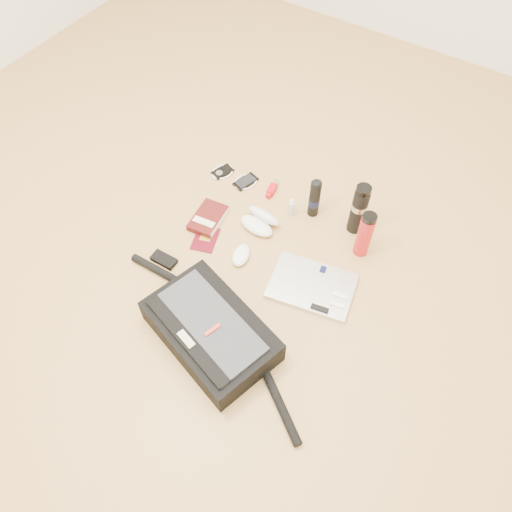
% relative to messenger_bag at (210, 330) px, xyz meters
% --- Properties ---
extents(ground, '(4.00, 4.00, 0.00)m').
position_rel_messenger_bag_xyz_m(ground, '(-0.05, 0.30, -0.06)').
color(ground, '#B08649').
rests_on(ground, ground).
extents(messenger_bag, '(1.00, 0.44, 0.14)m').
position_rel_messenger_bag_xyz_m(messenger_bag, '(0.00, 0.00, 0.00)').
color(messenger_bag, black).
rests_on(messenger_bag, ground).
extents(laptop, '(0.38, 0.30, 0.03)m').
position_rel_messenger_bag_xyz_m(laptop, '(0.22, 0.41, -0.05)').
color(laptop, silver).
rests_on(laptop, ground).
extents(book, '(0.15, 0.20, 0.03)m').
position_rel_messenger_bag_xyz_m(book, '(-0.35, 0.47, -0.05)').
color(book, '#410D0C').
rests_on(book, ground).
extents(passport, '(0.14, 0.17, 0.01)m').
position_rel_messenger_bag_xyz_m(passport, '(-0.30, 0.38, -0.06)').
color(passport, '#4A0511').
rests_on(passport, ground).
extents(mouse, '(0.10, 0.13, 0.04)m').
position_rel_messenger_bag_xyz_m(mouse, '(-0.11, 0.38, -0.05)').
color(mouse, white).
rests_on(mouse, ground).
extents(sunglasses_case, '(0.18, 0.15, 0.10)m').
position_rel_messenger_bag_xyz_m(sunglasses_case, '(-0.14, 0.57, -0.03)').
color(sunglasses_case, silver).
rests_on(sunglasses_case, ground).
extents(ipod, '(0.11, 0.12, 0.01)m').
position_rel_messenger_bag_xyz_m(ipod, '(-0.47, 0.76, -0.06)').
color(ipod, black).
rests_on(ipod, ground).
extents(phone, '(0.12, 0.13, 0.01)m').
position_rel_messenger_bag_xyz_m(phone, '(-0.34, 0.76, -0.06)').
color(phone, black).
rests_on(phone, ground).
extents(inhaler, '(0.04, 0.11, 0.03)m').
position_rel_messenger_bag_xyz_m(inhaler, '(-0.20, 0.78, -0.05)').
color(inhaler, '#B80B16').
rests_on(inhaler, ground).
extents(spray_bottle, '(0.03, 0.03, 0.10)m').
position_rel_messenger_bag_xyz_m(spray_bottle, '(-0.05, 0.71, -0.02)').
color(spray_bottle, '#9FC3D0').
rests_on(spray_bottle, ground).
extents(aerosol_can, '(0.06, 0.06, 0.21)m').
position_rel_messenger_bag_xyz_m(aerosol_can, '(0.02, 0.77, 0.04)').
color(aerosol_can, black).
rests_on(aerosol_can, ground).
extents(thermos_black, '(0.07, 0.07, 0.27)m').
position_rel_messenger_bag_xyz_m(thermos_black, '(0.23, 0.79, 0.07)').
color(thermos_black, black).
rests_on(thermos_black, ground).
extents(thermos_red, '(0.07, 0.07, 0.24)m').
position_rel_messenger_bag_xyz_m(thermos_red, '(0.31, 0.69, 0.06)').
color(thermos_red, '#AA181E').
rests_on(thermos_red, ground).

